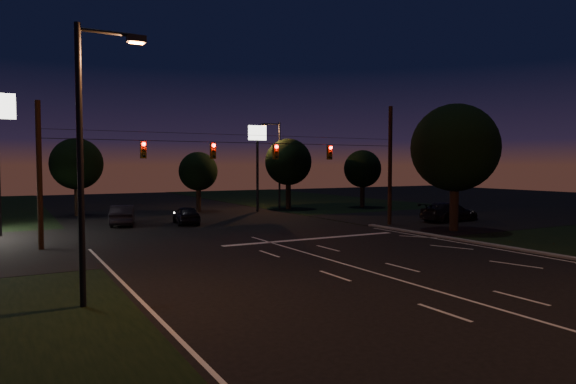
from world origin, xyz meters
TOP-DOWN VIEW (x-y plane):
  - ground at (0.00, 0.00)m, footprint 140.00×140.00m
  - cross_street_right at (20.00, 16.00)m, footprint 20.00×16.00m
  - center_line at (0.00, -6.00)m, footprint 0.14×40.00m
  - stop_bar at (3.00, 11.50)m, footprint 12.00×0.50m
  - utility_pole_right at (12.00, 15.00)m, footprint 0.30×0.30m
  - utility_pole_left at (-12.00, 15.00)m, footprint 0.28×0.28m
  - signal_span at (-0.00, 14.96)m, footprint 24.00×0.40m
  - pole_sign_right at (8.00, 30.00)m, footprint 1.80×0.30m
  - street_light_left at (-11.24, 2.00)m, footprint 2.20×0.35m
  - street_light_right_far at (11.24, 32.00)m, footprint 2.20×0.35m
  - tree_right_near at (13.53, 10.17)m, footprint 6.00×6.00m
  - tree_far_b at (-7.98, 34.13)m, footprint 4.60×4.60m
  - tree_far_c at (3.02, 33.10)m, footprint 3.80×3.80m
  - tree_far_d at (12.02, 31.13)m, footprint 4.80×4.80m
  - tree_far_e at (20.02, 29.11)m, footprint 4.00×4.00m
  - car_oncoming_a at (-1.41, 23.01)m, footprint 2.28×4.37m
  - car_oncoming_b at (-5.89, 24.59)m, footprint 2.68×4.87m
  - car_cross at (17.69, 14.42)m, footprint 5.51×2.56m

SIDE VIEW (x-z plane):
  - ground at x=0.00m, z-range 0.00..0.00m
  - cross_street_right at x=20.00m, z-range -0.01..0.01m
  - utility_pole_right at x=12.00m, z-range -4.50..4.50m
  - utility_pole_left at x=-12.00m, z-range -4.00..4.00m
  - center_line at x=0.00m, z-range 0.00..0.01m
  - stop_bar at x=3.00m, z-range 0.00..0.01m
  - car_oncoming_a at x=-1.41m, z-range 0.00..1.42m
  - car_oncoming_b at x=-5.89m, z-range 0.00..1.52m
  - car_cross at x=17.69m, z-range 0.00..1.56m
  - tree_far_c at x=3.02m, z-range 0.97..6.83m
  - tree_far_e at x=20.02m, z-range 1.03..7.20m
  - tree_far_b at x=-7.98m, z-range 1.12..8.10m
  - tree_far_d at x=12.02m, z-range 1.18..8.47m
  - street_light_left at x=-11.24m, z-range 0.74..9.74m
  - street_light_right_far at x=11.24m, z-range 0.74..9.74m
  - signal_span at x=0.00m, z-range 4.72..6.28m
  - tree_right_near at x=13.53m, z-range 1.30..10.06m
  - pole_sign_right at x=8.00m, z-range 2.04..10.44m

